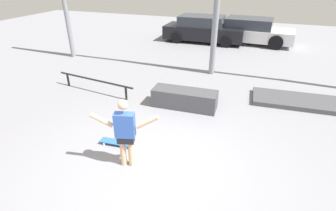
# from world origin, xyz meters

# --- Properties ---
(ground_plane) EXTENTS (36.00, 36.00, 0.00)m
(ground_plane) POSITION_xyz_m (0.00, 0.00, 0.00)
(ground_plane) COLOR gray
(skateboarder) EXTENTS (1.30, 0.45, 1.49)m
(skateboarder) POSITION_xyz_m (-0.52, -0.18, 0.82)
(skateboarder) COLOR #DBAD89
(skateboarder) RESTS_ON ground_plane
(skateboard) EXTENTS (0.80, 0.29, 0.08)m
(skateboard) POSITION_xyz_m (-1.10, 0.34, 0.06)
(skateboard) COLOR #2D66B2
(skateboard) RESTS_ON ground_plane
(grind_box) EXTENTS (1.89, 0.69, 0.54)m
(grind_box) POSITION_xyz_m (-0.17, 2.68, 0.27)
(grind_box) COLOR #47474C
(grind_box) RESTS_ON ground_plane
(manual_pad) EXTENTS (3.40, 1.34, 0.14)m
(manual_pad) POSITION_xyz_m (3.34, 4.12, 0.07)
(manual_pad) COLOR #47474C
(manual_pad) RESTS_ON ground_plane
(grind_rail) EXTENTS (2.96, 0.43, 0.46)m
(grind_rail) POSITION_xyz_m (-3.22, 2.68, 0.37)
(grind_rail) COLOR black
(grind_rail) RESTS_ON ground_plane
(parked_car_black) EXTENTS (4.31, 1.93, 1.38)m
(parked_car_black) POSITION_xyz_m (-1.50, 10.56, 0.66)
(parked_car_black) COLOR black
(parked_car_black) RESTS_ON ground_plane
(parked_car_white) EXTENTS (4.38, 2.12, 1.31)m
(parked_car_white) POSITION_xyz_m (0.96, 11.11, 0.65)
(parked_car_white) COLOR white
(parked_car_white) RESTS_ON ground_plane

